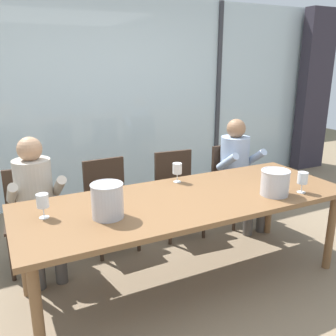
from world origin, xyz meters
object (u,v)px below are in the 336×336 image
Objects in this scene: chair_center at (177,186)px; person_beige_jumper at (36,197)px; person_pale_blue_shirt at (238,166)px; wine_glass_near_bucket at (177,169)px; chair_near_curtain at (31,210)px; ice_bucket_secondary at (107,200)px; ice_bucket_primary at (275,182)px; chair_left_of_center at (108,197)px; dining_table at (187,205)px; wine_glass_center_pour at (303,178)px; wine_glass_by_left_taster at (43,202)px; chair_right_of_center at (232,177)px.

chair_center is 0.73× the size of person_beige_jumper.
person_beige_jumper is 1.00× the size of person_pale_blue_shirt.
chair_center is at bearing 62.31° from wine_glass_near_bucket.
ice_bucket_secondary is at bearing -61.99° from chair_near_curtain.
ice_bucket_primary is (0.28, -1.16, 0.36)m from chair_center.
person_beige_jumper reaches higher than wine_glass_near_bucket.
wine_glass_near_bucket is (-0.98, -0.39, 0.20)m from person_pale_blue_shirt.
person_pale_blue_shirt reaches higher than chair_left_of_center.
dining_table is 1.01m from chair_left_of_center.
ice_bucket_secondary is (-0.31, -1.00, 0.38)m from chair_left_of_center.
chair_center is (0.38, 0.90, -0.19)m from dining_table.
wine_glass_center_pour is (1.58, -0.24, -0.00)m from ice_bucket_secondary.
wine_glass_near_bucket is (1.16, -0.39, 0.20)m from person_beige_jumper.
person_beige_jumper is 6.85× the size of wine_glass_by_left_taster.
chair_right_of_center is 3.55× the size of ice_bucket_secondary.
chair_near_curtain is at bearing 103.33° from person_beige_jumper.
wine_glass_center_pour is (0.90, -0.32, 0.19)m from dining_table.
wine_glass_by_left_taster is at bearing 168.12° from ice_bucket_primary.
chair_left_of_center is at bearing 131.25° from ice_bucket_primary.
person_beige_jumper is at bearing 178.80° from person_pale_blue_shirt.
chair_near_curtain is at bearing 146.17° from ice_bucket_primary.
wine_glass_by_left_taster is (-2.17, -0.66, 0.20)m from person_pale_blue_shirt.
person_beige_jumper is 2.01m from ice_bucket_primary.
wine_glass_near_bucket is (-0.27, -0.52, 0.37)m from chair_center.
dining_table is at bearing 158.35° from ice_bucket_primary.
chair_near_curtain is 1.00× the size of chair_left_of_center.
dining_table is 0.73m from ice_bucket_primary.
wine_glass_near_bucket is (-0.56, 0.63, 0.01)m from ice_bucket_primary.
person_beige_jumper reaches higher than chair_left_of_center.
chair_near_curtain is at bearing 112.86° from ice_bucket_secondary.
wine_glass_near_bucket is at bearing -157.09° from chair_right_of_center.
chair_near_curtain is 2.20m from chair_right_of_center.
dining_table is at bearing -5.54° from wine_glass_by_left_taster.
chair_left_of_center is 3.55× the size of ice_bucket_secondary.
chair_right_of_center is 1.18m from wine_glass_near_bucket.
wine_glass_center_pour is (1.96, -1.09, 0.20)m from person_beige_jumper.
dining_table is 15.34× the size of wine_glass_near_bucket.
chair_near_curtain is at bearing 174.64° from chair_right_of_center.
chair_center is 1.49m from ice_bucket_secondary.
chair_near_curtain is 2.20m from person_pale_blue_shirt.
chair_near_curtain is 1.48m from chair_center.
ice_bucket_primary is at bearing -48.78° from wine_glass_near_bucket.
chair_left_of_center is 1.61m from ice_bucket_primary.
dining_table is 1.31m from person_beige_jumper.
chair_right_of_center is at bearing 83.09° from person_pale_blue_shirt.
ice_bucket_secondary is 0.91m from wine_glass_near_bucket.
chair_left_of_center is 1.00× the size of chair_right_of_center.
dining_table is 0.71m from ice_bucket_secondary.
wine_glass_near_bucket is at bearing -159.36° from person_pale_blue_shirt.
wine_glass_center_pour is (0.79, -0.70, 0.00)m from wine_glass_near_bucket.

